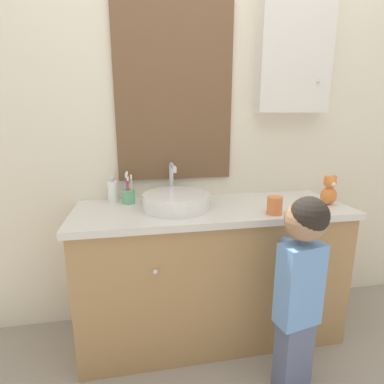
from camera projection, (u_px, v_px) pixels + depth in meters
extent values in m
plane|color=gray|center=(227.00, 376.00, 1.50)|extent=(10.00, 10.00, 0.00)
cube|color=beige|center=(202.00, 119.00, 1.80)|extent=(3.20, 0.06, 2.50)
cube|color=brown|center=(174.00, 92.00, 1.70)|extent=(0.67, 0.02, 1.00)
cube|color=#B2C1CC|center=(175.00, 92.00, 1.69)|extent=(0.61, 0.01, 0.94)
cube|color=silver|center=(295.00, 50.00, 1.73)|extent=(0.44, 0.10, 0.71)
sphere|color=silver|center=(319.00, 81.00, 1.74)|extent=(0.02, 0.02, 0.02)
cube|color=#A37A4C|center=(211.00, 275.00, 1.73)|extent=(1.44, 0.48, 0.75)
cube|color=beige|center=(212.00, 210.00, 1.64)|extent=(1.48, 0.52, 0.03)
sphere|color=silver|center=(155.00, 272.00, 1.39)|extent=(0.02, 0.02, 0.02)
sphere|color=silver|center=(288.00, 260.00, 1.50)|extent=(0.02, 0.02, 0.02)
cylinder|color=white|center=(176.00, 201.00, 1.59)|extent=(0.35, 0.35, 0.08)
cylinder|color=silver|center=(176.00, 194.00, 1.58)|extent=(0.29, 0.29, 0.01)
cylinder|color=silver|center=(171.00, 182.00, 1.76)|extent=(0.02, 0.02, 0.21)
cylinder|color=silver|center=(173.00, 166.00, 1.66)|extent=(0.02, 0.16, 0.02)
cylinder|color=silver|center=(175.00, 170.00, 1.59)|extent=(0.02, 0.02, 0.02)
sphere|color=white|center=(188.00, 192.00, 1.80)|extent=(0.05, 0.05, 0.05)
cylinder|color=#66B27F|center=(129.00, 197.00, 1.69)|extent=(0.07, 0.07, 0.08)
cylinder|color=white|center=(132.00, 188.00, 1.68)|extent=(0.01, 0.01, 0.15)
cube|color=white|center=(131.00, 177.00, 1.67)|extent=(0.01, 0.02, 0.02)
cylinder|color=orange|center=(128.00, 186.00, 1.69)|extent=(0.01, 0.01, 0.17)
cube|color=white|center=(127.00, 174.00, 1.67)|extent=(0.01, 0.02, 0.02)
cylinder|color=#8E56B7|center=(127.00, 188.00, 1.68)|extent=(0.01, 0.01, 0.16)
cube|color=white|center=(126.00, 175.00, 1.66)|extent=(0.01, 0.02, 0.02)
cylinder|color=#D6423D|center=(128.00, 189.00, 1.67)|extent=(0.01, 0.01, 0.14)
cube|color=white|center=(128.00, 179.00, 1.65)|extent=(0.01, 0.02, 0.02)
cylinder|color=white|center=(113.00, 192.00, 1.71)|extent=(0.06, 0.06, 0.12)
cylinder|color=silver|center=(112.00, 180.00, 1.70)|extent=(0.02, 0.02, 0.02)
cube|color=silver|center=(112.00, 177.00, 1.68)|extent=(0.02, 0.03, 0.02)
cube|color=slate|center=(293.00, 355.00, 1.39)|extent=(0.17, 0.12, 0.36)
cube|color=#6693D1|center=(300.00, 284.00, 1.31)|extent=(0.21, 0.14, 0.38)
sphere|color=#997051|center=(306.00, 220.00, 1.24)|extent=(0.18, 0.18, 0.18)
sphere|color=black|center=(309.00, 216.00, 1.22)|extent=(0.16, 0.16, 0.16)
cylinder|color=#6693D1|center=(285.00, 240.00, 1.48)|extent=(0.10, 0.29, 0.04)
cylinder|color=#E5CC4C|center=(268.00, 224.00, 1.60)|extent=(0.02, 0.05, 0.12)
ellipsoid|color=orange|center=(329.00, 196.00, 1.67)|extent=(0.09, 0.07, 0.10)
sphere|color=orange|center=(330.00, 182.00, 1.65)|extent=(0.07, 0.07, 0.07)
sphere|color=orange|center=(326.00, 178.00, 1.64)|extent=(0.03, 0.03, 0.03)
sphere|color=orange|center=(335.00, 177.00, 1.65)|extent=(0.03, 0.03, 0.03)
sphere|color=silver|center=(333.00, 184.00, 1.62)|extent=(0.02, 0.02, 0.02)
cylinder|color=orange|center=(275.00, 205.00, 1.50)|extent=(0.08, 0.08, 0.09)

